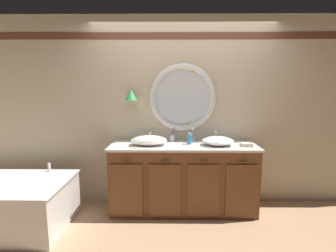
{
  "coord_description": "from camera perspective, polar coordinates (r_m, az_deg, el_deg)",
  "views": [
    {
      "loc": [
        -0.16,
        -2.99,
        1.66
      ],
      "look_at": [
        -0.19,
        0.25,
        1.15
      ],
      "focal_mm": 27.27,
      "sensor_mm": 36.0,
      "label": 1
    }
  ],
  "objects": [
    {
      "name": "ground_plane",
      "position": [
        3.42,
        3.39,
        -20.11
      ],
      "size": [
        14.0,
        14.0,
        0.0
      ],
      "primitive_type": "plane",
      "color": "tan"
    },
    {
      "name": "back_wall_assembly",
      "position": [
        3.59,
        3.11,
        3.42
      ],
      "size": [
        6.4,
        0.26,
        2.6
      ],
      "color": "beige",
      "rests_on": "ground_plane"
    },
    {
      "name": "vanity_counter",
      "position": [
        3.47,
        3.37,
        -11.43
      ],
      "size": [
        1.92,
        0.61,
        0.9
      ],
      "color": "brown",
      "rests_on": "ground_plane"
    },
    {
      "name": "sink_basin_left",
      "position": [
        3.31,
        -4.25,
        -3.21
      ],
      "size": [
        0.47,
        0.47,
        0.13
      ],
      "color": "white",
      "rests_on": "vanity_counter"
    },
    {
      "name": "sink_basin_right",
      "position": [
        3.36,
        11.09,
        -3.27
      ],
      "size": [
        0.4,
        0.4,
        0.12
      ],
      "color": "white",
      "rests_on": "vanity_counter"
    },
    {
      "name": "faucet_set_left",
      "position": [
        3.53,
        -3.94,
        -2.58
      ],
      "size": [
        0.24,
        0.14,
        0.13
      ],
      "color": "silver",
      "rests_on": "vanity_counter"
    },
    {
      "name": "faucet_set_right",
      "position": [
        3.57,
        10.44,
        -2.49
      ],
      "size": [
        0.22,
        0.14,
        0.15
      ],
      "color": "silver",
      "rests_on": "vanity_counter"
    },
    {
      "name": "toothbrush_holder_left",
      "position": [
        3.53,
        0.93,
        -2.56
      ],
      "size": [
        0.08,
        0.08,
        0.22
      ],
      "color": "silver",
      "rests_on": "vanity_counter"
    },
    {
      "name": "toothbrush_holder_right",
      "position": [
        3.49,
        5.29,
        -2.72
      ],
      "size": [
        0.08,
        0.08,
        0.2
      ],
      "color": "slate",
      "rests_on": "vanity_counter"
    },
    {
      "name": "soap_dispenser",
      "position": [
        3.37,
        4.82,
        -2.87
      ],
      "size": [
        0.06,
        0.07,
        0.16
      ],
      "color": "#388EBC",
      "rests_on": "vanity_counter"
    },
    {
      "name": "folded_hand_towel",
      "position": [
        3.4,
        17.1,
        -4.04
      ],
      "size": [
        0.15,
        0.12,
        0.04
      ],
      "color": "beige",
      "rests_on": "vanity_counter"
    }
  ]
}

